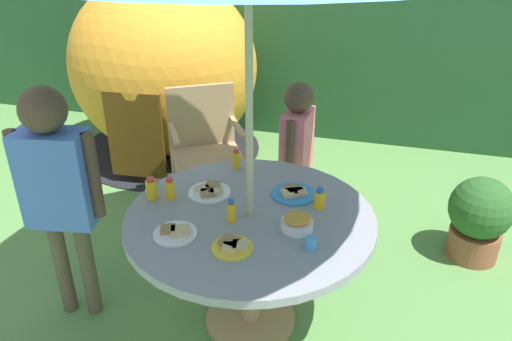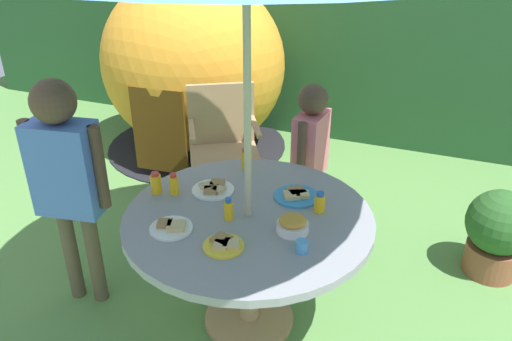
# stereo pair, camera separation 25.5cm
# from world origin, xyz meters

# --- Properties ---
(ground_plane) EXTENTS (10.00, 10.00, 0.02)m
(ground_plane) POSITION_xyz_m (0.00, 0.00, -0.01)
(ground_plane) COLOR #548442
(hedge_backdrop) EXTENTS (9.00, 0.70, 1.80)m
(hedge_backdrop) POSITION_xyz_m (0.00, 3.04, 0.90)
(hedge_backdrop) COLOR #234C28
(hedge_backdrop) RESTS_ON ground_plane
(garden_table) EXTENTS (1.28, 1.28, 0.72)m
(garden_table) POSITION_xyz_m (0.00, 0.00, 0.60)
(garden_table) COLOR tan
(garden_table) RESTS_ON ground_plane
(wooden_chair) EXTENTS (0.65, 0.62, 0.95)m
(wooden_chair) POSITION_xyz_m (-0.67, 1.14, 0.55)
(wooden_chair) COLOR tan
(wooden_chair) RESTS_ON ground_plane
(dome_tent) EXTENTS (1.86, 1.86, 1.64)m
(dome_tent) POSITION_xyz_m (-1.39, 2.05, 0.81)
(dome_tent) COLOR orange
(dome_tent) RESTS_ON ground_plane
(potted_plant) EXTENTS (0.41, 0.41, 0.58)m
(potted_plant) POSITION_xyz_m (1.28, 0.98, 0.31)
(potted_plant) COLOR brown
(potted_plant) RESTS_ON ground_plane
(child_in_pink_shirt) EXTENTS (0.19, 0.39, 1.14)m
(child_in_pink_shirt) POSITION_xyz_m (0.06, 0.92, 0.73)
(child_in_pink_shirt) COLOR navy
(child_in_pink_shirt) RESTS_ON ground_plane
(child_in_blue_shirt) EXTENTS (0.46, 0.25, 1.37)m
(child_in_blue_shirt) POSITION_xyz_m (-0.98, -0.17, 0.87)
(child_in_blue_shirt) COLOR brown
(child_in_blue_shirt) RESTS_ON ground_plane
(snack_bowl) EXTENTS (0.16, 0.16, 0.08)m
(snack_bowl) POSITION_xyz_m (0.26, -0.06, 0.75)
(snack_bowl) COLOR white
(snack_bowl) RESTS_ON garden_table
(plate_far_right) EXTENTS (0.21, 0.21, 0.03)m
(plate_far_right) POSITION_xyz_m (-0.30, -0.26, 0.73)
(plate_far_right) COLOR white
(plate_far_right) RESTS_ON garden_table
(plate_front_edge) EXTENTS (0.24, 0.24, 0.03)m
(plate_front_edge) POSITION_xyz_m (0.18, 0.26, 0.73)
(plate_front_edge) COLOR #338CD8
(plate_front_edge) RESTS_ON garden_table
(plate_back_edge) EXTENTS (0.23, 0.23, 0.03)m
(plate_back_edge) POSITION_xyz_m (-0.27, 0.16, 0.73)
(plate_back_edge) COLOR white
(plate_back_edge) RESTS_ON garden_table
(plate_mid_right) EXTENTS (0.19, 0.19, 0.03)m
(plate_mid_right) POSITION_xyz_m (0.00, -0.30, 0.73)
(plate_mid_right) COLOR yellow
(plate_mid_right) RESTS_ON garden_table
(juice_bottle_near_left) EXTENTS (0.04, 0.04, 0.12)m
(juice_bottle_near_left) POSITION_xyz_m (-0.22, 0.48, 0.77)
(juice_bottle_near_left) COLOR yellow
(juice_bottle_near_left) RESTS_ON garden_table
(juice_bottle_near_right) EXTENTS (0.06, 0.06, 0.12)m
(juice_bottle_near_right) POSITION_xyz_m (-0.55, 0.02, 0.77)
(juice_bottle_near_right) COLOR yellow
(juice_bottle_near_right) RESTS_ON garden_table
(juice_bottle_far_left) EXTENTS (0.05, 0.05, 0.12)m
(juice_bottle_far_left) POSITION_xyz_m (-0.46, 0.05, 0.77)
(juice_bottle_far_left) COLOR yellow
(juice_bottle_far_left) RESTS_ON garden_table
(juice_bottle_center_front) EXTENTS (0.06, 0.06, 0.11)m
(juice_bottle_center_front) POSITION_xyz_m (0.33, 0.16, 0.77)
(juice_bottle_center_front) COLOR yellow
(juice_bottle_center_front) RESTS_ON garden_table
(juice_bottle_center_back) EXTENTS (0.05, 0.05, 0.12)m
(juice_bottle_center_back) POSITION_xyz_m (-0.08, -0.08, 0.77)
(juice_bottle_center_back) COLOR yellow
(juice_bottle_center_back) RESTS_ON garden_table
(cup_near) EXTENTS (0.06, 0.06, 0.06)m
(cup_near) POSITION_xyz_m (0.35, -0.20, 0.75)
(cup_near) COLOR #4C99D8
(cup_near) RESTS_ON garden_table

